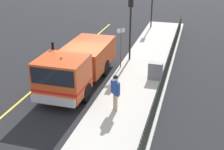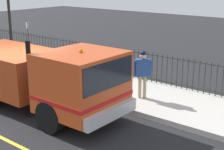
{
  "view_description": "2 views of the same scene",
  "coord_description": "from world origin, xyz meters",
  "px_view_note": "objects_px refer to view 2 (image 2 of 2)",
  "views": [
    {
      "loc": [
        5.84,
        -14.58,
        7.19
      ],
      "look_at": [
        2.11,
        -1.53,
        1.14
      ],
      "focal_mm": 48.17,
      "sensor_mm": 36.0,
      "label": 1
    },
    {
      "loc": [
        -6.84,
        -9.45,
        4.33
      ],
      "look_at": [
        1.44,
        -2.78,
        1.25
      ],
      "focal_mm": 54.28,
      "sensor_mm": 36.0,
      "label": 2
    }
  ],
  "objects_px": {
    "work_truck": "(43,74)",
    "street_sign": "(28,43)",
    "traffic_light_near": "(8,5)",
    "utility_cabinet": "(86,62)",
    "worker_standing": "(143,69)"
  },
  "relations": [
    {
      "from": "work_truck",
      "to": "worker_standing",
      "type": "bearing_deg",
      "value": 142.03
    },
    {
      "from": "worker_standing",
      "to": "street_sign",
      "type": "bearing_deg",
      "value": -29.88
    },
    {
      "from": "worker_standing",
      "to": "traffic_light_near",
      "type": "relative_size",
      "value": 0.41
    },
    {
      "from": "utility_cabinet",
      "to": "worker_standing",
      "type": "bearing_deg",
      "value": -107.52
    },
    {
      "from": "work_truck",
      "to": "traffic_light_near",
      "type": "height_order",
      "value": "traffic_light_near"
    },
    {
      "from": "utility_cabinet",
      "to": "work_truck",
      "type": "bearing_deg",
      "value": -155.66
    },
    {
      "from": "worker_standing",
      "to": "street_sign",
      "type": "distance_m",
      "value": 5.1
    },
    {
      "from": "traffic_light_near",
      "to": "work_truck",
      "type": "bearing_deg",
      "value": 58.4
    },
    {
      "from": "work_truck",
      "to": "street_sign",
      "type": "bearing_deg",
      "value": -120.3
    },
    {
      "from": "utility_cabinet",
      "to": "street_sign",
      "type": "xyz_separation_m",
      "value": [
        -2.26,
        1.09,
        1.07
      ]
    },
    {
      "from": "traffic_light_near",
      "to": "utility_cabinet",
      "type": "xyz_separation_m",
      "value": [
        2.04,
        -2.58,
        -2.52
      ]
    },
    {
      "from": "traffic_light_near",
      "to": "utility_cabinet",
      "type": "height_order",
      "value": "traffic_light_near"
    },
    {
      "from": "worker_standing",
      "to": "utility_cabinet",
      "type": "bearing_deg",
      "value": -59.18
    },
    {
      "from": "utility_cabinet",
      "to": "street_sign",
      "type": "distance_m",
      "value": 2.73
    },
    {
      "from": "work_truck",
      "to": "traffic_light_near",
      "type": "relative_size",
      "value": 1.58
    }
  ]
}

